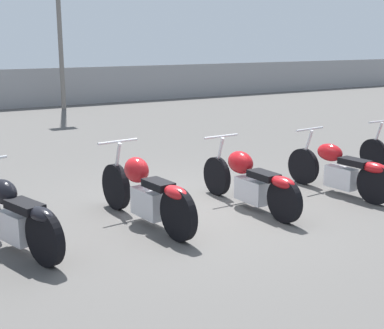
% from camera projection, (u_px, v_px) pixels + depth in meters
% --- Properties ---
extents(ground_plane, '(60.00, 60.00, 0.00)m').
position_uv_depth(ground_plane, '(198.00, 210.00, 7.77)').
color(ground_plane, '#514F4C').
extents(fence_back, '(40.00, 0.04, 1.39)m').
position_uv_depth(fence_back, '(3.00, 89.00, 18.77)').
color(fence_back, gray).
rests_on(fence_back, ground_plane).
extents(motorcycle_slot_1, '(0.79, 1.95, 1.01)m').
position_uv_depth(motorcycle_slot_1, '(14.00, 216.00, 6.20)').
color(motorcycle_slot_1, black).
rests_on(motorcycle_slot_1, ground_plane).
extents(motorcycle_slot_2, '(0.62, 2.24, 1.04)m').
position_uv_depth(motorcycle_slot_2, '(146.00, 192.00, 7.09)').
color(motorcycle_slot_2, black).
rests_on(motorcycle_slot_2, ground_plane).
extents(motorcycle_slot_3, '(0.62, 2.19, 0.98)m').
position_uv_depth(motorcycle_slot_3, '(250.00, 180.00, 7.78)').
color(motorcycle_slot_3, black).
rests_on(motorcycle_slot_3, ground_plane).
extents(motorcycle_slot_4, '(0.64, 2.05, 0.98)m').
position_uv_depth(motorcycle_slot_4, '(340.00, 169.00, 8.50)').
color(motorcycle_slot_4, black).
rests_on(motorcycle_slot_4, ground_plane).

